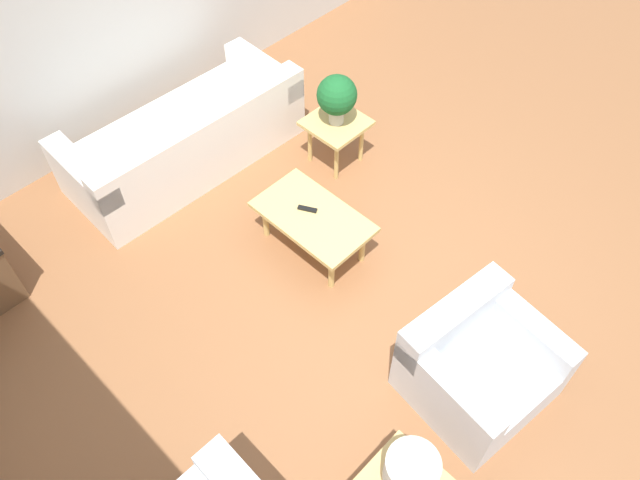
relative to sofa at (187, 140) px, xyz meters
The scene contains 8 objects.
ground_plane 2.18m from the sofa, behind, with size 14.00×14.00×0.00m, color #8E5B38.
sofa is the anchor object (origin of this frame).
armchair 3.26m from the sofa, behind, with size 0.95×1.01×0.72m.
coffee_table 1.56m from the sofa, behind, with size 0.96×0.56×0.41m.
side_table_plant 1.38m from the sofa, 134.38° to the right, with size 0.51×0.51×0.47m.
potted_plant 1.46m from the sofa, 134.38° to the right, with size 0.36×0.36×0.48m.
table_lamp 3.65m from the sofa, 162.61° to the left, with size 0.30×0.30×0.45m.
remote_control 1.49m from the sofa, behind, with size 0.16×0.11×0.02m.
Camera 1 is at (-1.73, 2.46, 4.20)m, focal length 35.00 mm.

